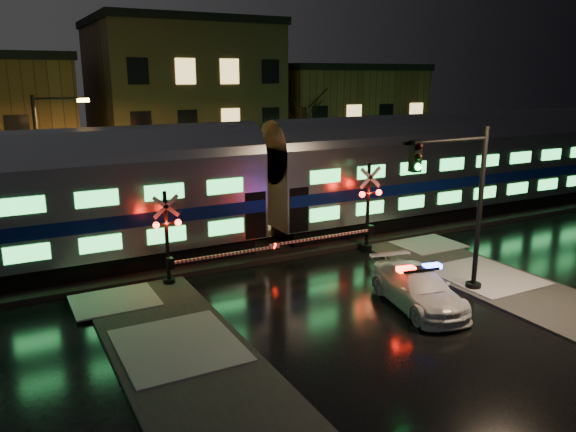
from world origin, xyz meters
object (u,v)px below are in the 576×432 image
object	(u,v)px
crossing_signal_left	(177,247)
crossing_signal_right	(362,217)
streetlight	(46,165)
police_car	(418,288)
traffic_light	(461,209)

from	to	relation	value
crossing_signal_left	crossing_signal_right	bearing A→B (deg)	0.05
crossing_signal_left	streetlight	xyz separation A→B (m)	(-3.92, 6.70, 2.64)
police_car	crossing_signal_right	size ratio (longest dim) A/B	0.86
traffic_light	streetlight	xyz separation A→B (m)	(-12.84, 12.76, 0.84)
crossing_signal_right	traffic_light	size ratio (longest dim) A/B	0.93
police_car	traffic_light	size ratio (longest dim) A/B	0.80
crossing_signal_right	crossing_signal_left	bearing A→B (deg)	-179.95
police_car	crossing_signal_right	xyz separation A→B (m)	(1.92, 6.19, 1.04)
crossing_signal_left	streetlight	distance (m)	8.20
crossing_signal_right	traffic_light	distance (m)	6.29
crossing_signal_right	streetlight	world-z (taller)	streetlight
police_car	streetlight	xyz separation A→B (m)	(-10.90, 12.88, 3.52)
crossing_signal_left	traffic_light	size ratio (longest dim) A/B	0.85
streetlight	traffic_light	bearing A→B (deg)	-44.83
streetlight	crossing_signal_right	bearing A→B (deg)	-27.56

